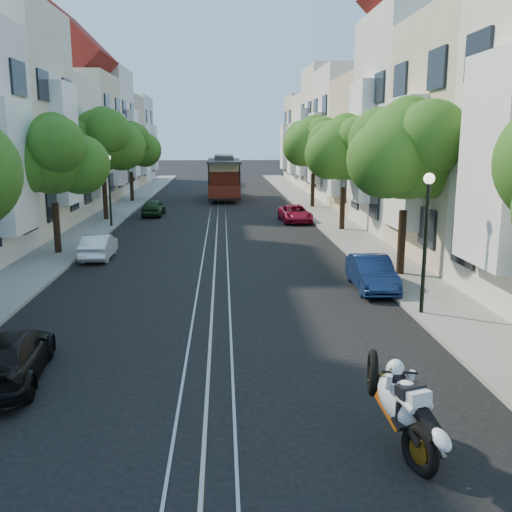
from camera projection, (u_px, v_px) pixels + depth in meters
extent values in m
plane|color=black|center=(218.00, 214.00, 40.27)|extent=(200.00, 200.00, 0.00)
cube|color=gray|center=(319.00, 212.00, 40.67)|extent=(2.50, 80.00, 0.12)
cube|color=gray|center=(114.00, 214.00, 39.85)|extent=(2.50, 80.00, 0.12)
cube|color=gray|center=(210.00, 214.00, 40.24)|extent=(0.06, 80.00, 0.02)
cube|color=gray|center=(218.00, 214.00, 40.27)|extent=(0.06, 80.00, 0.02)
cube|color=gray|center=(226.00, 214.00, 40.30)|extent=(0.06, 80.00, 0.02)
cube|color=tan|center=(218.00, 214.00, 40.27)|extent=(0.08, 80.00, 0.01)
cube|color=white|center=(495.00, 161.00, 16.34)|extent=(0.90, 3.04, 6.05)
cube|color=beige|center=(495.00, 144.00, 24.30)|extent=(7.00, 8.00, 10.00)
cube|color=white|center=(406.00, 163.00, 24.25)|extent=(0.90, 3.04, 5.50)
cube|color=silver|center=(430.00, 124.00, 31.91)|extent=(7.00, 8.00, 12.00)
cube|color=white|center=(362.00, 142.00, 31.89)|extent=(0.90, 3.04, 6.60)
cube|color=#C6B28C|center=(388.00, 149.00, 40.04)|extent=(7.00, 8.00, 9.00)
cube|color=white|center=(334.00, 159.00, 39.97)|extent=(0.90, 3.04, 4.95)
cube|color=white|center=(361.00, 138.00, 47.71)|extent=(7.00, 8.00, 10.50)
cube|color=white|center=(316.00, 148.00, 47.66)|extent=(0.90, 3.04, 5.78)
cube|color=beige|center=(342.00, 133.00, 55.42)|extent=(7.00, 8.00, 11.50)
cube|color=white|center=(303.00, 142.00, 55.40)|extent=(0.90, 3.04, 6.32)
cube|color=silver|center=(327.00, 143.00, 63.45)|extent=(7.00, 8.00, 9.50)
cube|color=white|center=(293.00, 149.00, 63.39)|extent=(0.90, 3.04, 5.23)
cube|color=beige|center=(315.00, 140.00, 71.22)|extent=(7.00, 8.00, 10.00)
cube|color=white|center=(285.00, 147.00, 71.16)|extent=(0.90, 3.04, 5.50)
cube|color=white|center=(13.00, 166.00, 23.33)|extent=(0.90, 3.04, 5.39)
cube|color=white|center=(65.00, 144.00, 30.99)|extent=(0.90, 3.04, 6.47)
cube|color=silver|center=(40.00, 151.00, 38.70)|extent=(7.00, 8.00, 8.82)
cube|color=white|center=(97.00, 161.00, 39.06)|extent=(0.90, 3.04, 4.85)
cube|color=beige|center=(70.00, 139.00, 46.37)|extent=(7.00, 8.00, 10.29)
cube|color=white|center=(118.00, 150.00, 46.75)|extent=(0.90, 3.04, 5.66)
cube|color=silver|center=(92.00, 134.00, 54.09)|extent=(7.00, 8.00, 11.27)
cube|color=white|center=(133.00, 143.00, 54.49)|extent=(0.90, 3.04, 6.20)
cube|color=#C6B28C|center=(109.00, 144.00, 62.11)|extent=(7.00, 8.00, 9.31)
cube|color=white|center=(144.00, 150.00, 62.47)|extent=(0.90, 3.04, 5.12)
cube|color=white|center=(121.00, 141.00, 69.88)|extent=(7.00, 8.00, 9.80)
cube|color=white|center=(153.00, 147.00, 70.25)|extent=(0.90, 3.04, 5.39)
cylinder|color=black|center=(401.00, 242.00, 21.84)|extent=(0.30, 0.30, 2.45)
sphere|color=#1C4E13|center=(406.00, 150.00, 21.13)|extent=(3.64, 3.64, 3.64)
sphere|color=#1C4E13|center=(430.00, 161.00, 21.76)|extent=(2.91, 2.91, 2.91)
sphere|color=#1C4E13|center=(386.00, 159.00, 20.46)|extent=(2.84, 2.84, 2.84)
sphere|color=#1C4E13|center=(409.00, 126.00, 21.05)|extent=(2.18, 2.18, 2.18)
cylinder|color=black|center=(342.00, 208.00, 32.60)|extent=(0.30, 0.30, 2.38)
sphere|color=#1C4E13|center=(344.00, 149.00, 31.91)|extent=(3.54, 3.54, 3.54)
sphere|color=#1C4E13|center=(361.00, 155.00, 32.54)|extent=(2.83, 2.83, 2.83)
sphere|color=#1C4E13|center=(330.00, 154.00, 31.23)|extent=(2.76, 2.76, 2.76)
sphere|color=#1C4E13|center=(346.00, 132.00, 31.83)|extent=(2.12, 2.12, 2.12)
cylinder|color=black|center=(313.00, 190.00, 43.33)|extent=(0.30, 0.30, 2.52)
sphere|color=#1C4E13|center=(314.00, 142.00, 42.61)|extent=(3.74, 3.74, 3.74)
sphere|color=#1C4E13|center=(327.00, 148.00, 43.24)|extent=(3.00, 3.00, 3.00)
sphere|color=#1C4E13|center=(302.00, 146.00, 41.93)|extent=(2.92, 2.92, 2.92)
sphere|color=#1C4E13|center=(315.00, 130.00, 42.53)|extent=(2.25, 2.25, 2.25)
cylinder|color=black|center=(57.00, 228.00, 25.93)|extent=(0.30, 0.30, 2.27)
sphere|color=#1C4E13|center=(52.00, 156.00, 25.27)|extent=(3.38, 3.38, 3.38)
sphere|color=#1C4E13|center=(80.00, 165.00, 25.90)|extent=(2.70, 2.70, 2.70)
sphere|color=#1C4E13|center=(25.00, 164.00, 24.59)|extent=(2.64, 2.64, 2.64)
sphere|color=#1C4E13|center=(53.00, 135.00, 25.19)|extent=(2.03, 2.03, 2.03)
cylinder|color=black|center=(105.00, 199.00, 36.64)|extent=(0.30, 0.30, 2.62)
sphere|color=#1C4E13|center=(102.00, 140.00, 35.89)|extent=(3.90, 3.90, 3.90)
sphere|color=#1C4E13|center=(121.00, 146.00, 36.52)|extent=(3.12, 3.12, 3.12)
sphere|color=#1C4E13|center=(84.00, 145.00, 35.21)|extent=(3.04, 3.04, 3.04)
sphere|color=#1C4E13|center=(103.00, 125.00, 35.81)|extent=(2.34, 2.34, 2.34)
cylinder|color=black|center=(132.00, 186.00, 47.42)|extent=(0.30, 0.30, 2.38)
sphere|color=#1C4E13|center=(130.00, 145.00, 46.73)|extent=(3.54, 3.54, 3.54)
sphere|color=#1C4E13|center=(144.00, 150.00, 47.37)|extent=(2.83, 2.83, 2.83)
sphere|color=#1C4E13|center=(117.00, 149.00, 46.06)|extent=(2.76, 2.76, 2.76)
sphere|color=#1C4E13|center=(131.00, 134.00, 46.65)|extent=(2.12, 2.12, 2.12)
cylinder|color=black|center=(425.00, 247.00, 16.74)|extent=(0.12, 0.12, 4.00)
sphere|color=#FFF2CC|center=(429.00, 179.00, 16.33)|extent=(0.32, 0.32, 0.32)
cylinder|color=black|center=(110.00, 192.00, 33.62)|extent=(0.12, 0.12, 4.00)
sphere|color=#FFF2CC|center=(108.00, 158.00, 33.21)|extent=(0.32, 0.32, 0.32)
torus|color=black|center=(420.00, 451.00, 9.12)|extent=(0.44, 0.88, 0.87)
torus|color=black|center=(373.00, 373.00, 10.24)|extent=(0.30, 0.86, 0.85)
ellipsoid|color=silver|center=(397.00, 400.00, 9.59)|extent=(0.86, 1.29, 1.03)
ellipsoid|color=silver|center=(409.00, 395.00, 9.27)|extent=(0.62, 0.75, 0.58)
cube|color=black|center=(427.00, 421.00, 8.89)|extent=(0.43, 0.66, 0.42)
cube|color=silver|center=(410.00, 394.00, 9.24)|extent=(0.57, 0.73, 0.29)
sphere|color=black|center=(397.00, 378.00, 9.56)|extent=(0.31, 0.31, 0.31)
cube|color=black|center=(224.00, 193.00, 49.97)|extent=(2.58, 8.98, 0.34)
cube|color=#55180E|center=(224.00, 178.00, 49.69)|extent=(2.70, 5.61, 2.69)
cube|color=beige|center=(224.00, 166.00, 49.49)|extent=(2.75, 5.67, 0.67)
cube|color=#2D2D30|center=(224.00, 161.00, 49.40)|extent=(2.81, 8.98, 0.20)
cube|color=#2D2D30|center=(224.00, 158.00, 49.34)|extent=(1.57, 5.05, 0.39)
imported|color=#0D1D44|center=(372.00, 273.00, 20.11)|extent=(1.34, 3.61, 1.18)
imported|color=maroon|center=(295.00, 214.00, 36.28)|extent=(1.99, 3.94, 1.07)
imported|color=black|center=(6.00, 357.00, 12.44)|extent=(2.04, 4.08, 1.14)
imported|color=silver|center=(99.00, 246.00, 25.24)|extent=(1.22, 3.35, 1.10)
imported|color=#153616|center=(153.00, 208.00, 39.08)|extent=(1.44, 3.39, 1.14)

